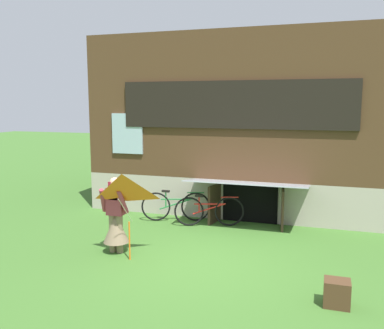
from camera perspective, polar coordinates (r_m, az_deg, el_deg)
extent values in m
plane|color=#3D6B28|center=(8.32, 0.94, -13.02)|extent=(60.00, 60.00, 0.00)
cube|color=#ADA393|center=(13.62, 8.05, -2.31)|extent=(8.31, 5.56, 1.06)
cube|color=#4C331E|center=(13.38, 8.27, 7.98)|extent=(8.31, 5.56, 3.80)
cube|color=black|center=(10.61, 5.68, 8.10)|extent=(5.94, 0.08, 1.19)
cube|color=#9EB7C6|center=(10.63, 5.71, 8.10)|extent=(5.78, 0.04, 1.07)
cube|color=#9EB7C6|center=(11.65, -8.78, 4.18)|extent=(0.90, 0.06, 1.10)
cube|color=black|center=(10.85, 7.87, -5.26)|extent=(1.40, 0.03, 0.98)
cube|color=#3D2B1E|center=(10.76, 3.13, -5.32)|extent=(0.19, 0.70, 0.98)
cube|color=#3D2B1E|center=(10.47, 12.21, -5.88)|extent=(0.14, 0.70, 0.98)
cube|color=#999EA8|center=(10.21, 7.42, -2.56)|extent=(2.94, 1.09, 0.18)
cylinder|color=#7F6B51|center=(8.84, -10.74, -9.15)|extent=(0.14, 0.14, 0.79)
cylinder|color=#7F6B51|center=(8.77, -9.81, -9.27)|extent=(0.14, 0.14, 0.79)
cone|color=#7F6B51|center=(8.77, -10.30, -8.48)|extent=(0.52, 0.52, 0.59)
cube|color=#993847|center=(8.63, -10.40, -4.95)|extent=(0.34, 0.20, 0.56)
cylinder|color=#993847|center=(8.64, -12.00, -4.78)|extent=(0.17, 0.32, 0.52)
cylinder|color=#993847|center=(8.44, -9.40, -5.03)|extent=(0.17, 0.32, 0.52)
cube|color=maroon|center=(8.53, -10.63, -3.54)|extent=(0.20, 0.08, 0.36)
sphere|color=#D8AD8E|center=(8.55, -10.46, -2.43)|extent=(0.21, 0.21, 0.21)
pyramid|color=orange|center=(7.92, -9.49, -4.24)|extent=(1.07, 0.87, 0.66)
cylinder|color=beige|center=(8.28, -9.05, -6.19)|extent=(0.01, 0.55, 0.58)
cylinder|color=orange|center=(8.36, -8.49, -10.22)|extent=(0.03, 0.03, 0.76)
torus|color=black|center=(10.49, 5.10, -6.39)|extent=(0.71, 0.27, 0.74)
torus|color=black|center=(10.46, -0.42, -6.41)|extent=(0.71, 0.27, 0.74)
cylinder|color=red|center=(10.42, 2.35, -5.39)|extent=(0.73, 0.26, 0.04)
cylinder|color=red|center=(10.45, 2.35, -6.04)|extent=(0.79, 0.28, 0.30)
cylinder|color=red|center=(10.41, 0.97, -5.40)|extent=(0.04, 0.04, 0.41)
cube|color=black|center=(10.36, 0.97, -4.28)|extent=(0.20, 0.08, 0.05)
cylinder|color=red|center=(10.41, 5.12, -4.45)|extent=(0.43, 0.16, 0.03)
torus|color=black|center=(10.89, 0.51, -5.76)|extent=(0.73, 0.27, 0.75)
torus|color=black|center=(10.94, -4.93, -5.72)|extent=(0.73, 0.27, 0.75)
cylinder|color=#287A3D|center=(10.85, -2.22, -4.75)|extent=(0.75, 0.26, 0.04)
cylinder|color=#287A3D|center=(10.88, -2.22, -5.38)|extent=(0.82, 0.28, 0.30)
cylinder|color=#287A3D|center=(10.87, -3.58, -4.74)|extent=(0.04, 0.04, 0.43)
cube|color=black|center=(10.82, -3.59, -3.64)|extent=(0.20, 0.08, 0.05)
cylinder|color=#287A3D|center=(10.80, 0.51, -3.84)|extent=(0.43, 0.16, 0.03)
cube|color=#4C331E|center=(6.94, 19.09, -16.19)|extent=(0.39, 0.33, 0.41)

